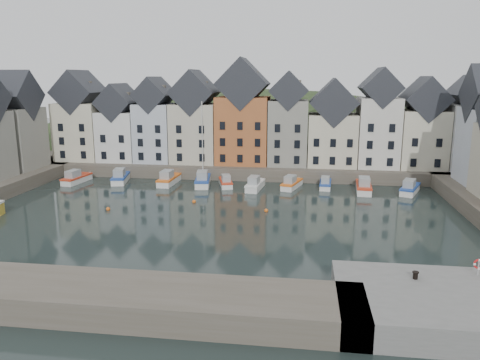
% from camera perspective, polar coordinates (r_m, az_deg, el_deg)
% --- Properties ---
extents(ground, '(260.00, 260.00, 0.00)m').
position_cam_1_polar(ground, '(55.01, -3.49, -5.10)').
color(ground, black).
rests_on(ground, ground).
extents(far_quay, '(90.00, 16.00, 2.00)m').
position_cam_1_polar(far_quay, '(83.54, 0.51, 1.71)').
color(far_quay, '#4F493C').
rests_on(far_quay, ground).
extents(near_quay, '(18.00, 10.00, 2.00)m').
position_cam_1_polar(near_quay, '(36.92, 26.05, -13.84)').
color(near_quay, '#60605E').
rests_on(near_quay, ground).
extents(near_wall, '(50.00, 6.00, 2.00)m').
position_cam_1_polar(near_wall, '(39.04, -25.18, -12.30)').
color(near_wall, '#4F493C').
rests_on(near_wall, ground).
extents(hillside, '(153.60, 70.40, 64.00)m').
position_cam_1_polar(hillside, '(113.30, 2.18, -5.30)').
color(hillside, black).
rests_on(hillside, ground).
extents(far_terrace, '(72.37, 8.16, 17.78)m').
position_cam_1_polar(far_terrace, '(80.11, 2.64, 6.93)').
color(far_terrace, beige).
rests_on(far_terrace, far_quay).
extents(mooring_buoys, '(20.50, 5.50, 0.50)m').
position_cam_1_polar(mooring_buoys, '(60.81, -6.21, -3.29)').
color(mooring_buoys, orange).
rests_on(mooring_buoys, ground).
extents(boat_a, '(2.65, 6.43, 2.40)m').
position_cam_1_polar(boat_a, '(79.15, -19.35, 0.18)').
color(boat_a, silver).
rests_on(boat_a, ground).
extents(boat_b, '(3.38, 6.94, 2.56)m').
position_cam_1_polar(boat_b, '(77.58, -14.36, 0.30)').
color(boat_b, silver).
rests_on(boat_b, ground).
extents(boat_c, '(2.30, 6.75, 2.57)m').
position_cam_1_polar(boat_c, '(74.61, -8.70, 0.08)').
color(boat_c, silver).
rests_on(boat_c, ground).
extents(boat_d, '(3.15, 7.12, 13.15)m').
position_cam_1_polar(boat_d, '(73.20, -4.57, 0.02)').
color(boat_d, silver).
rests_on(boat_d, ground).
extents(boat_e, '(3.09, 5.72, 2.10)m').
position_cam_1_polar(boat_e, '(72.46, -1.76, -0.27)').
color(boat_e, silver).
rests_on(boat_e, ground).
extents(boat_f, '(2.59, 6.31, 2.36)m').
position_cam_1_polar(boat_f, '(70.34, 1.83, -0.59)').
color(boat_f, silver).
rests_on(boat_f, ground).
extents(boat_g, '(3.38, 6.16, 2.26)m').
position_cam_1_polar(boat_g, '(71.54, 6.29, -0.46)').
color(boat_g, silver).
rests_on(boat_g, ground).
extents(boat_h, '(2.03, 5.43, 2.05)m').
position_cam_1_polar(boat_h, '(72.48, 10.36, -0.48)').
color(boat_h, silver).
rests_on(boat_h, ground).
extents(boat_i, '(2.58, 6.90, 2.60)m').
position_cam_1_polar(boat_i, '(71.10, 14.84, -0.81)').
color(boat_i, silver).
rests_on(boat_i, ground).
extents(boat_j, '(4.11, 6.50, 2.39)m').
position_cam_1_polar(boat_j, '(72.30, 20.00, -0.98)').
color(boat_j, silver).
rests_on(boat_j, ground).
extents(mooring_bollard, '(0.48, 0.48, 0.56)m').
position_cam_1_polar(mooring_bollard, '(37.43, 20.60, -10.78)').
color(mooring_bollard, black).
rests_on(mooring_bollard, near_quay).
extents(life_ring_post, '(0.80, 0.17, 1.30)m').
position_cam_1_polar(life_ring_post, '(39.74, 27.10, -9.15)').
color(life_ring_post, gray).
rests_on(life_ring_post, near_quay).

